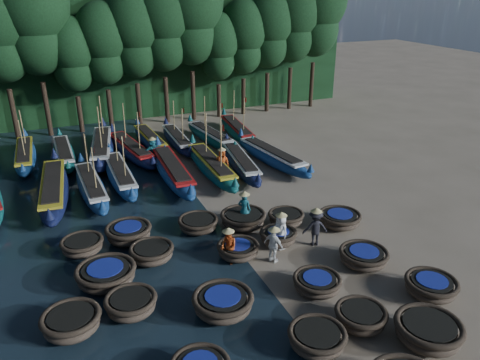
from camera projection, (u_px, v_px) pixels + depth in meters
name	position (u px, v px, depth m)	size (l,w,h in m)	color
ground	(231.00, 240.00, 21.45)	(120.00, 120.00, 0.00)	gray
foliage_wall	(126.00, 57.00, 39.35)	(40.00, 3.00, 10.00)	black
coracle_4	(428.00, 331.00, 15.20)	(2.45, 2.45, 0.82)	brown
coracle_7	(317.00, 338.00, 15.00)	(2.22, 2.22, 0.70)	brown
coracle_8	(361.00, 317.00, 15.95)	(1.98, 1.98, 0.70)	brown
coracle_9	(431.00, 286.00, 17.54)	(2.31, 2.31, 0.70)	brown
coracle_10	(71.00, 322.00, 15.64)	(2.23, 2.23, 0.78)	brown
coracle_11	(131.00, 304.00, 16.56)	(2.13, 2.13, 0.73)	brown
coracle_12	(223.00, 303.00, 16.57)	(2.47, 2.47, 0.77)	brown
coracle_13	(317.00, 283.00, 17.79)	(1.87, 1.87, 0.64)	brown
coracle_14	(364.00, 256.00, 19.46)	(2.42, 2.42, 0.67)	brown
coracle_15	(106.00, 274.00, 18.16)	(2.73, 2.73, 0.78)	brown
coracle_16	(152.00, 253.00, 19.70)	(1.89, 1.89, 0.71)	brown
coracle_17	(238.00, 249.00, 20.00)	(2.07, 2.07, 0.64)	brown
coracle_18	(278.00, 236.00, 20.96)	(1.70, 1.70, 0.68)	brown
coracle_19	(340.00, 219.00, 22.53)	(2.43, 2.43, 0.68)	brown
coracle_20	(82.00, 245.00, 20.25)	(1.86, 1.86, 0.69)	brown
coracle_21	(129.00, 233.00, 21.16)	(2.42, 2.42, 0.79)	brown
coracle_22	(198.00, 224.00, 22.10)	(2.07, 2.07, 0.66)	brown
coracle_23	(243.00, 219.00, 22.45)	(2.42, 2.42, 0.74)	brown
coracle_24	(286.00, 218.00, 22.66)	(2.13, 2.13, 0.65)	brown
long_boat_2	(53.00, 189.00, 25.22)	(2.21, 8.89, 1.57)	#10143D
long_boat_3	(91.00, 186.00, 25.74)	(1.62, 7.61, 3.24)	navy
long_boat_4	(120.00, 175.00, 27.25)	(1.38, 7.79, 3.31)	navy
long_boat_5	(173.00, 171.00, 27.70)	(1.82, 8.73, 1.54)	navy
long_boat_6	(211.00, 166.00, 28.45)	(1.60, 8.37, 3.56)	#0D4E4B
long_boat_7	(241.00, 163.00, 29.08)	(2.35, 7.65, 1.36)	#10143D
long_boat_8	(272.00, 156.00, 30.04)	(2.52, 8.12, 1.44)	navy
long_boat_10	(25.00, 155.00, 30.31)	(1.45, 7.65, 3.25)	navy
long_boat_11	(64.00, 153.00, 30.72)	(1.38, 7.38, 1.30)	#0D4E4B
long_boat_12	(102.00, 147.00, 31.44)	(3.01, 8.89, 3.82)	#10143D
long_boat_13	(131.00, 149.00, 31.26)	(2.65, 8.03, 3.45)	#10143D
long_boat_14	(150.00, 140.00, 33.37)	(1.66, 7.29, 1.28)	navy
long_boat_15	(177.00, 140.00, 33.36)	(1.45, 7.27, 3.09)	#10143D
long_boat_16	(211.00, 136.00, 34.00)	(2.21, 7.56, 3.23)	#0D4E4B
long_boat_17	(237.00, 130.00, 35.38)	(2.13, 7.77, 3.32)	#0D4E4B
fisherman_0	(281.00, 230.00, 20.49)	(0.68, 0.91, 1.87)	silver
fisherman_1	(244.00, 208.00, 22.32)	(0.75, 0.72, 1.93)	#175661
fisherman_2	(228.00, 245.00, 19.39)	(0.75, 0.88, 1.78)	#C14A19
fisherman_3	(315.00, 227.00, 20.74)	(1.25, 0.92, 1.93)	black
fisherman_4	(274.00, 244.00, 19.46)	(0.78, 1.01, 1.80)	silver
fisherman_5	(153.00, 150.00, 30.07)	(1.66, 1.03, 1.91)	#175661
fisherman_6	(222.00, 162.00, 28.04)	(1.03, 0.91, 1.97)	#C14A19
tree_4	(32.00, 16.00, 32.50)	(5.34, 5.34, 12.58)	black
tree_5	(72.00, 54.00, 34.39)	(3.68, 3.68, 8.68)	black
tree_6	(103.00, 43.00, 34.95)	(4.09, 4.09, 9.65)	black
tree_7	(133.00, 32.00, 35.51)	(4.51, 4.51, 10.63)	black
tree_8	(162.00, 22.00, 36.07)	(4.92, 4.92, 11.60)	black
tree_9	(190.00, 12.00, 36.64)	(5.34, 5.34, 12.58)	black
tree_10	(218.00, 46.00, 38.53)	(3.68, 3.68, 8.68)	black
tree_11	(244.00, 36.00, 39.09)	(4.09, 4.09, 9.65)	black
tree_12	(268.00, 27.00, 39.65)	(4.51, 4.51, 10.63)	black
tree_13	(293.00, 18.00, 40.21)	(4.92, 4.92, 11.60)	black
tree_14	(316.00, 9.00, 40.77)	(5.34, 5.34, 12.58)	black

